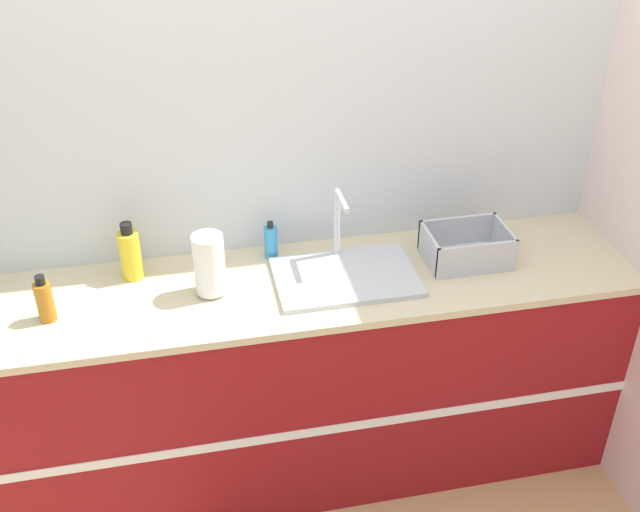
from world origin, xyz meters
name	(u,v)px	position (x,y,z in m)	size (l,w,h in m)	color
wall_back	(285,157)	(0.00, 0.58, 1.30)	(4.90, 0.06, 2.60)	silver
wall_right	(639,162)	(1.28, 0.28, 1.30)	(0.06, 2.55, 2.60)	silver
counter_cabinet	(303,379)	(0.00, 0.28, 0.47)	(2.52, 0.58, 0.94)	maroon
sink	(345,273)	(0.16, 0.27, 0.96)	(0.52, 0.35, 0.30)	silver
paper_towel_roll	(209,265)	(-0.32, 0.27, 1.06)	(0.11, 0.11, 0.23)	#4C4C51
dish_rack	(466,249)	(0.64, 0.29, 0.99)	(0.31, 0.22, 0.13)	#B7BABF
bottle_yellow	(130,254)	(-0.60, 0.44, 1.04)	(0.08, 0.08, 0.23)	yellow
bottle_amber	(45,301)	(-0.88, 0.23, 1.02)	(0.06, 0.06, 0.18)	#B26B19
soap_dispenser	(271,242)	(-0.08, 0.47, 1.01)	(0.05, 0.05, 0.15)	#338CCC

